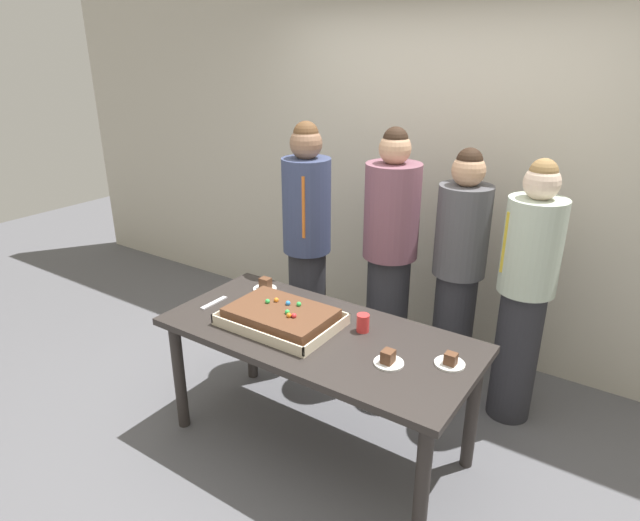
{
  "coord_description": "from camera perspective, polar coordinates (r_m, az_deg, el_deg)",
  "views": [
    {
      "loc": [
        1.47,
        -2.14,
        2.2
      ],
      "look_at": [
        -0.09,
        0.15,
        1.11
      ],
      "focal_mm": 30.27,
      "sensor_mm": 36.0,
      "label": 1
    }
  ],
  "objects": [
    {
      "name": "ground_plane",
      "position": [
        3.41,
        -0.2,
        -18.73
      ],
      "size": [
        12.0,
        12.0,
        0.0
      ],
      "primitive_type": "plane",
      "color": "#5B5B60"
    },
    {
      "name": "interior_back_panel",
      "position": [
        4.08,
        12.8,
        11.13
      ],
      "size": [
        8.0,
        0.12,
        3.0
      ],
      "primitive_type": "cube",
      "color": "beige",
      "rests_on": "ground_plane"
    },
    {
      "name": "party_table",
      "position": [
        3.02,
        -0.22,
        -9.1
      ],
      "size": [
        1.74,
        0.82,
        0.76
      ],
      "color": "#2D2826",
      "rests_on": "ground_plane"
    },
    {
      "name": "sheet_cake",
      "position": [
        3.03,
        -4.15,
        -5.96
      ],
      "size": [
        0.64,
        0.45,
        0.12
      ],
      "color": "beige",
      "rests_on": "party_table"
    },
    {
      "name": "plated_slice_near_left",
      "position": [
        2.7,
        7.24,
        -10.36
      ],
      "size": [
        0.15,
        0.15,
        0.08
      ],
      "color": "white",
      "rests_on": "party_table"
    },
    {
      "name": "plated_slice_near_right",
      "position": [
        2.75,
        13.59,
        -10.34
      ],
      "size": [
        0.15,
        0.15,
        0.07
      ],
      "color": "white",
      "rests_on": "party_table"
    },
    {
      "name": "plated_slice_far_left",
      "position": [
        3.47,
        -5.82,
        -2.67
      ],
      "size": [
        0.15,
        0.15,
        0.08
      ],
      "color": "white",
      "rests_on": "party_table"
    },
    {
      "name": "drink_cup_nearest",
      "position": [
        2.96,
        4.56,
        -6.6
      ],
      "size": [
        0.07,
        0.07,
        0.1
      ],
      "primitive_type": "cylinder",
      "color": "red",
      "rests_on": "party_table"
    },
    {
      "name": "cake_server_utensil",
      "position": [
        3.34,
        -11.15,
        -4.4
      ],
      "size": [
        0.03,
        0.2,
        0.01
      ],
      "primitive_type": "cube",
      "color": "silver",
      "rests_on": "party_table"
    },
    {
      "name": "person_serving_front",
      "position": [
        3.76,
        -1.39,
        1.76
      ],
      "size": [
        0.33,
        0.33,
        1.77
      ],
      "rotation": [
        0.0,
        0.0,
        -1.12
      ],
      "color": "#28282D",
      "rests_on": "ground_plane"
    },
    {
      "name": "person_green_shirt_behind",
      "position": [
        3.63,
        7.37,
        0.49
      ],
      "size": [
        0.36,
        0.36,
        1.76
      ],
      "rotation": [
        0.0,
        0.0,
        -1.76
      ],
      "color": "#28282D",
      "rests_on": "ground_plane"
    },
    {
      "name": "person_striped_tie_right",
      "position": [
        3.6,
        14.41,
        -1.08
      ],
      "size": [
        0.33,
        0.33,
        1.65
      ],
      "rotation": [
        0.0,
        0.0,
        -2.1
      ],
      "color": "#28282D",
      "rests_on": "ground_plane"
    },
    {
      "name": "person_far_right_suit",
      "position": [
        3.41,
        20.86,
        -3.16
      ],
      "size": [
        0.33,
        0.33,
        1.65
      ],
      "rotation": [
        0.0,
        0.0,
        -2.4
      ],
      "color": "#28282D",
      "rests_on": "ground_plane"
    }
  ]
}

